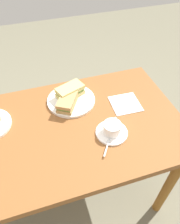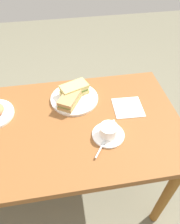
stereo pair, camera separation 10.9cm
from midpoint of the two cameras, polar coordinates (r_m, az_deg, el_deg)
ground_plane at (r=1.70m, az=-5.60°, el=-20.13°), size 6.00×6.00×0.00m
dining_table at (r=1.14m, az=-7.90°, el=-6.82°), size 1.33×0.69×0.74m
sandwich_plate at (r=1.19m, az=-1.49°, el=3.41°), size 0.26×0.26×0.01m
sandwich_front at (r=1.19m, az=-1.52°, el=5.78°), size 0.17×0.13×0.06m
sandwich_back at (r=1.14m, az=-2.66°, el=3.11°), size 0.14×0.16×0.05m
coffee_saucer at (r=1.03m, az=7.80°, el=-6.11°), size 0.15×0.15×0.01m
coffee_cup at (r=1.01m, az=8.03°, el=-4.85°), size 0.09×0.10×0.05m
spoon at (r=0.98m, az=6.31°, el=-9.06°), size 0.07×0.09×0.01m
napkin at (r=1.18m, az=12.51°, el=1.05°), size 0.16×0.16×0.00m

